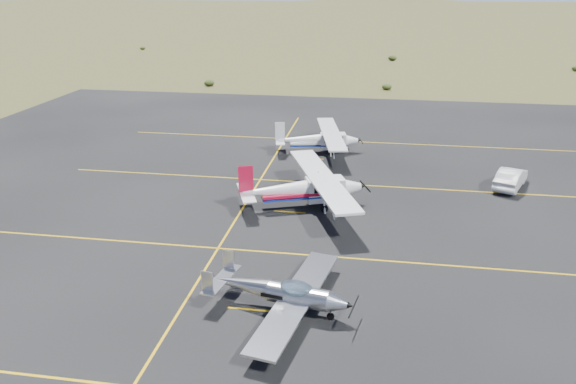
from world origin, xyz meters
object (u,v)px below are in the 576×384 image
(aircraft_low_wing, at_px, (282,292))
(aircraft_cessna, at_px, (304,188))
(aircraft_plain, at_px, (318,139))
(sedan, at_px, (511,178))

(aircraft_low_wing, bearing_deg, aircraft_cessna, 103.83)
(aircraft_low_wing, xyz_separation_m, aircraft_plain, (-1.05, 23.56, 0.25))
(aircraft_low_wing, relative_size, aircraft_plain, 0.85)
(aircraft_cessna, relative_size, sedan, 2.72)
(aircraft_low_wing, relative_size, sedan, 2.07)
(aircraft_cessna, bearing_deg, aircraft_plain, 71.08)
(aircraft_low_wing, relative_size, aircraft_cessna, 0.76)
(aircraft_low_wing, distance_m, aircraft_plain, 23.59)
(sedan, bearing_deg, aircraft_cessna, 46.46)
(aircraft_cessna, height_order, sedan, aircraft_cessna)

